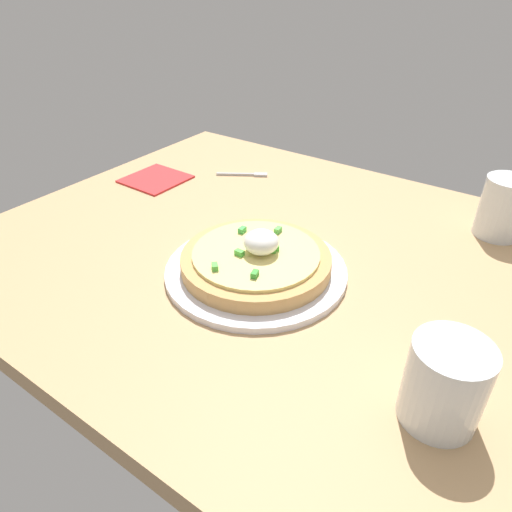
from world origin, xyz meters
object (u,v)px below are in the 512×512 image
napkin (156,179)px  plate (256,270)px  fork (247,174)px  pizza (256,259)px  cup_far (444,387)px  cup_near (503,210)px

napkin → plate: bearing=-23.1°
fork → pizza: bearing=-84.2°
cup_far → plate: bearing=161.0°
pizza → cup_far: (29.54, -10.19, 1.74)cm
cup_far → pizza: bearing=161.0°
cup_near → napkin: 65.75cm
cup_far → fork: 65.08cm
fork → napkin: fork is taller
cup_near → fork: size_ratio=1.03×
plate → cup_far: cup_far is taller
cup_far → napkin: cup_far is taller
cup_far → fork: (-52.13, 38.75, -4.04)cm
plate → cup_near: cup_near is taller
plate → cup_near: 42.27cm
pizza → cup_near: 42.07cm
plate → pizza: (0.04, 0.03, 2.03)cm
plate → napkin: bearing=156.9°
fork → napkin: 19.25cm
napkin → cup_far: bearing=-21.3°
cup_far → cup_near: bearing=94.1°
cup_near → cup_far: size_ratio=1.07×
pizza → cup_far: bearing=-19.0°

